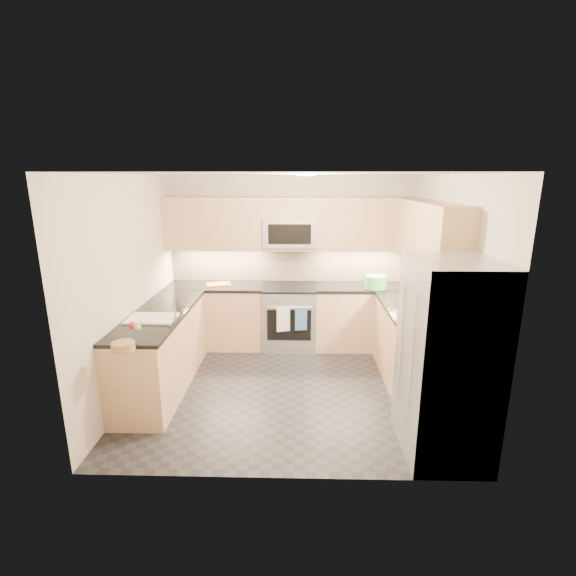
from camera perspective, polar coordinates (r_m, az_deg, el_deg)
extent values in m
cube|color=black|center=(5.21, -0.10, -13.32)|extent=(3.60, 3.20, 0.00)
cube|color=beige|center=(4.60, -0.12, 15.33)|extent=(3.60, 3.20, 0.02)
cube|color=beige|center=(6.31, 0.29, 3.78)|extent=(3.60, 0.02, 2.50)
cube|color=beige|center=(3.23, -0.89, -7.14)|extent=(3.60, 0.02, 2.50)
cube|color=beige|center=(5.13, -20.65, 0.21)|extent=(0.02, 3.20, 2.50)
cube|color=beige|center=(5.04, 20.82, -0.05)|extent=(0.02, 3.20, 2.50)
cube|color=tan|center=(6.35, -9.69, -3.86)|extent=(1.42, 0.60, 0.90)
cube|color=tan|center=(6.30, 10.21, -4.01)|extent=(1.42, 0.60, 0.90)
cube|color=tan|center=(5.33, 16.44, -7.95)|extent=(0.60, 1.70, 0.90)
cube|color=tan|center=(5.27, -16.81, -8.25)|extent=(0.60, 2.00, 0.90)
cube|color=black|center=(6.21, -9.88, 0.25)|extent=(1.42, 0.63, 0.04)
cube|color=black|center=(6.17, 10.40, 0.12)|extent=(1.42, 0.63, 0.04)
cube|color=black|center=(5.17, 16.81, -3.14)|extent=(0.63, 1.70, 0.04)
cube|color=black|center=(5.11, -17.20, -3.39)|extent=(0.63, 2.00, 0.04)
cube|color=tan|center=(6.05, 0.26, 8.81)|extent=(3.60, 0.35, 0.75)
cube|color=tan|center=(5.13, 18.56, 6.97)|extent=(0.35, 1.95, 0.75)
cube|color=tan|center=(6.32, 0.29, 3.28)|extent=(3.60, 0.01, 0.51)
cube|color=tan|center=(5.46, 19.21, 0.60)|extent=(0.01, 2.30, 0.51)
cube|color=gray|center=(6.20, 0.22, -4.03)|extent=(0.76, 0.65, 0.91)
cube|color=black|center=(6.07, 0.22, 0.09)|extent=(0.76, 0.65, 0.03)
cube|color=black|center=(5.89, 0.15, -5.11)|extent=(0.62, 0.02, 0.45)
cylinder|color=#B2B5BA|center=(5.79, 0.14, -2.66)|extent=(0.60, 0.02, 0.02)
cube|color=#A3A5AB|center=(6.04, 0.26, 7.61)|extent=(0.76, 0.40, 0.40)
cube|color=black|center=(5.84, 0.21, 7.35)|extent=(0.60, 0.01, 0.28)
cube|color=#ABAEB4|center=(4.01, 20.90, -9.11)|extent=(0.70, 0.90, 1.80)
cylinder|color=#B2B5BA|center=(3.72, 16.42, -9.74)|extent=(0.02, 0.02, 1.20)
cylinder|color=#B2B5BA|center=(4.04, 15.14, -7.65)|extent=(0.02, 0.02, 1.20)
cube|color=white|center=(4.90, -18.07, -4.74)|extent=(0.52, 0.38, 0.16)
cylinder|color=silver|center=(4.76, -15.31, -2.56)|extent=(0.03, 0.03, 0.28)
cylinder|color=green|center=(6.04, 11.90, 0.81)|extent=(0.35, 0.35, 0.18)
cube|color=orange|center=(6.22, -9.47, 0.54)|extent=(0.40, 0.33, 0.01)
cylinder|color=#A1824B|center=(4.10, -21.61, -7.43)|extent=(0.27, 0.27, 0.08)
sphere|color=#BD1538|center=(4.39, -20.49, -4.82)|extent=(0.08, 0.08, 0.08)
sphere|color=#67C253|center=(4.32, -19.87, -5.08)|extent=(0.07, 0.07, 0.07)
cube|color=white|center=(5.83, -0.64, -4.31)|extent=(0.18, 0.07, 0.35)
cube|color=#345D91|center=(5.82, 1.79, -4.33)|extent=(0.17, 0.04, 0.32)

